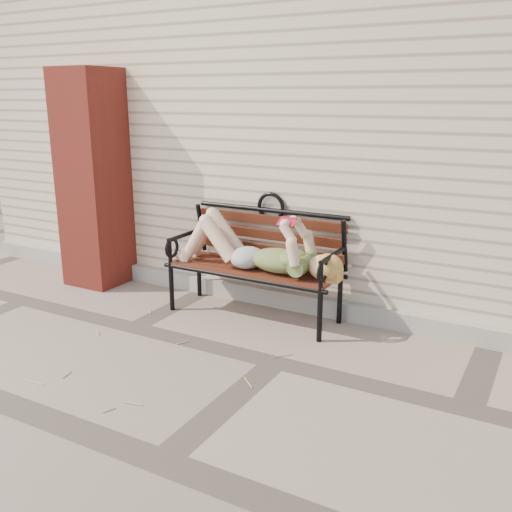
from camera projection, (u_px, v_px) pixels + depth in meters
The scene contains 7 objects.
ground at pixel (275, 362), 3.89m from camera, with size 80.00×80.00×0.00m, color gray.
house_wall at pixel (406, 121), 6.01m from camera, with size 8.00×4.00×3.00m, color beige.
foundation_strip at pixel (329, 307), 4.68m from camera, with size 8.00×0.10×0.15m, color gray.
brick_pillar at pixel (94, 179), 5.32m from camera, with size 0.50×0.50×2.00m, color maroon.
garden_bench at pixel (259, 249), 4.63m from camera, with size 1.53×0.61×0.99m.
reading_woman at pixel (253, 248), 4.52m from camera, with size 1.44×0.33×0.45m.
straw_scatter at pixel (86, 362), 3.88m from camera, with size 2.83×1.76×0.01m.
Camera 1 is at (1.60, -3.17, 1.75)m, focal length 40.00 mm.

